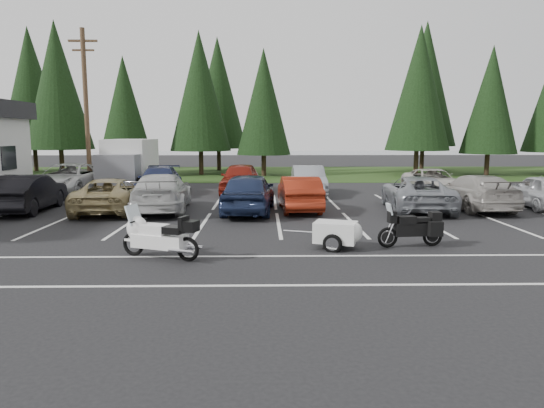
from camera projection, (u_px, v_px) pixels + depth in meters
The scene contains 31 objects.
ground at pixel (265, 230), 16.20m from camera, with size 120.00×120.00×0.00m, color black.
grass_strip at pixel (264, 173), 39.95m from camera, with size 80.00×16.00×0.01m, color #213711.
lake_water at pixel (291, 156), 70.70m from camera, with size 70.00×50.00×0.02m, color slate.
utility_pole at pixel (86, 107), 27.23m from camera, with size 1.60×0.26×9.00m.
box_truck at pixel (127, 164), 28.22m from camera, with size 2.40×5.60×2.90m, color silver, non-canonical shape.
stall_markings at pixel (265, 220), 18.17m from camera, with size 32.00×16.00×0.01m, color silver.
conifer_2 at pixel (57, 85), 37.49m from camera, with size 5.10×5.10×11.89m.
conifer_3 at pixel (124, 106), 36.44m from camera, with size 3.87×3.87×9.02m.
conifer_4 at pixel (200, 91), 37.84m from camera, with size 4.80×4.80×11.17m.
conifer_5 at pixel (264, 102), 36.77m from camera, with size 4.14×4.14×9.63m.
conifer_6 at pixel (419, 88), 37.33m from camera, with size 4.93×4.93×11.48m.
conifer_7 at pixel (491, 100), 37.26m from camera, with size 4.27×4.27×9.94m.
conifer_back_a at pixel (31, 87), 41.54m from camera, with size 5.28×5.28×12.30m.
conifer_back_b at pixel (218, 93), 42.38m from camera, with size 4.97×4.97×11.58m.
conifer_back_c at pixel (425, 84), 41.90m from camera, with size 5.50×5.50×12.81m.
car_near_1 at pixel (28, 193), 20.02m from camera, with size 1.65×4.72×1.56m, color black.
car_near_2 at pixel (111, 195), 19.99m from camera, with size 2.33×5.04×1.40m, color #978658.
car_near_3 at pixel (162, 192), 20.21m from camera, with size 2.20×5.41×1.57m, color #BBBCB9.
car_near_4 at pixel (248, 193), 19.73m from camera, with size 1.96×4.88×1.66m, color #1C2646.
car_near_5 at pixel (299, 193), 20.42m from camera, with size 1.54×4.40×1.45m, color maroon.
car_near_6 at pixel (417, 193), 20.41m from camera, with size 2.40×5.21×1.45m, color gray.
car_near_7 at pixel (475, 192), 20.70m from camera, with size 2.09×5.14×1.49m, color #9C968F.
car_near_8 at pixel (542, 191), 20.92m from camera, with size 1.76×4.37×1.49m, color #AFB0B4.
car_far_0 at pixel (68, 179), 25.83m from camera, with size 2.72×5.90×1.64m, color silver.
car_far_1 at pixel (160, 181), 25.55m from camera, with size 2.07×5.10×1.48m, color #1B2244.
car_far_2 at pixel (240, 178), 26.43m from camera, with size 1.93×4.80×1.64m, color maroon.
car_far_3 at pixel (308, 181), 25.65m from camera, with size 1.61×4.61×1.52m, color gray.
car_far_4 at pixel (432, 182), 25.88m from camera, with size 2.24×4.87×1.35m, color #B8B2A8.
touring_motorcycle at pixel (159, 232), 12.41m from camera, with size 2.50×0.77×1.39m, color white, non-canonical shape.
cargo_trailer at pixel (335, 235), 13.56m from camera, with size 1.67×0.94×0.77m, color white, non-canonical shape.
adventure_motorcycle at pixel (411, 225), 13.71m from camera, with size 2.12×0.74×1.29m, color black, non-canonical shape.
Camera 1 is at (-0.04, -15.91, 3.18)m, focal length 32.00 mm.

